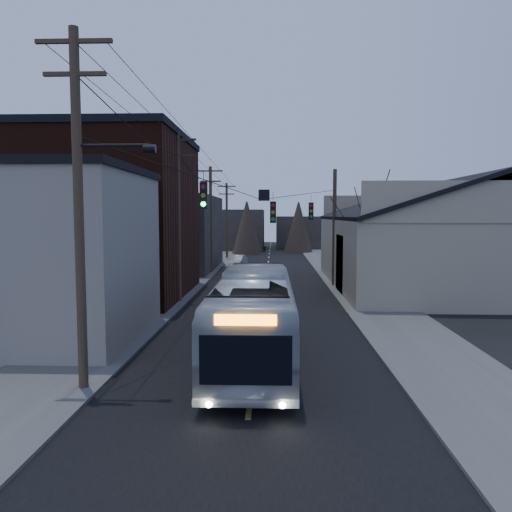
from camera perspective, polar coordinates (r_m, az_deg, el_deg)
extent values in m
plane|color=black|center=(12.44, -1.20, -20.12)|extent=(160.00, 160.00, 0.00)
cube|color=black|center=(41.60, 1.18, -2.49)|extent=(9.00, 110.00, 0.02)
cube|color=#474744|center=(42.20, -7.69, -2.36)|extent=(4.00, 110.00, 0.12)
cube|color=#474744|center=(42.00, 10.09, -2.42)|extent=(4.00, 110.00, 0.12)
cube|color=gray|center=(22.52, -23.31, -0.06)|extent=(8.00, 8.00, 7.00)
cube|color=black|center=(33.03, -16.77, 4.12)|extent=(10.00, 12.00, 10.00)
cube|color=#2E2A25|center=(48.38, -10.03, 2.60)|extent=(9.00, 14.00, 7.00)
cube|color=gray|center=(38.41, 20.84, 0.34)|extent=(16.00, 20.00, 5.00)
cube|color=black|center=(37.23, 15.14, 6.21)|extent=(8.16, 20.60, 2.86)
cube|color=black|center=(39.79, 26.49, 5.77)|extent=(8.16, 20.60, 2.86)
cube|color=#2E2A25|center=(76.59, -2.89, 3.04)|extent=(10.00, 12.00, 6.00)
cube|color=#2E2A25|center=(81.56, 6.57, 2.77)|extent=(12.00, 14.00, 5.00)
cone|color=black|center=(31.85, 12.67, 1.68)|extent=(0.40, 0.40, 7.20)
cylinder|color=#382B1E|center=(15.35, -19.60, 4.54)|extent=(0.28, 0.28, 10.50)
cube|color=#382B1E|center=(16.10, -20.11, 22.06)|extent=(2.20, 0.12, 0.12)
cylinder|color=#382B1E|center=(29.81, -8.87, 4.23)|extent=(0.28, 0.28, 10.00)
cube|color=#382B1E|center=(30.13, -8.98, 13.01)|extent=(2.20, 0.12, 0.12)
cylinder|color=#382B1E|center=(44.63, -5.20, 4.08)|extent=(0.28, 0.28, 9.50)
cube|color=#382B1E|center=(44.80, -5.24, 9.66)|extent=(2.20, 0.12, 0.12)
cylinder|color=#382B1E|center=(59.54, -3.36, 4.01)|extent=(0.28, 0.28, 9.00)
cube|color=#382B1E|center=(59.63, -3.38, 7.95)|extent=(2.20, 0.12, 0.12)
cylinder|color=#382B1E|center=(36.54, 8.94, 3.13)|extent=(0.28, 0.28, 8.50)
cube|color=black|center=(18.97, -6.00, 6.88)|extent=(0.28, 0.20, 1.00)
cube|color=black|center=(23.27, 1.96, 5.02)|extent=(0.28, 0.20, 1.00)
cube|color=black|center=(29.35, 6.31, 5.13)|extent=(0.28, 0.20, 1.00)
imported|color=#A3AAAF|center=(18.07, -0.22, -6.89)|extent=(2.70, 11.41, 3.18)
imported|color=#A3A5AA|center=(47.88, -2.31, -0.73)|extent=(2.01, 4.33, 1.37)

